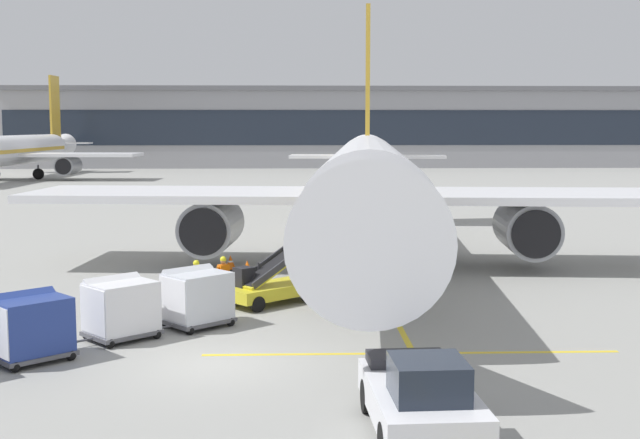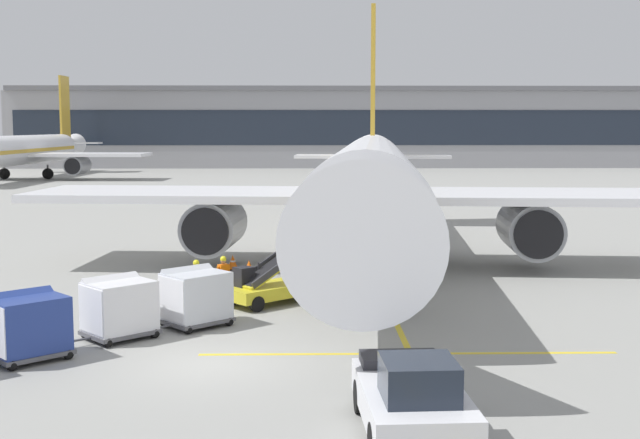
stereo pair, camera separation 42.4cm
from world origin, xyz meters
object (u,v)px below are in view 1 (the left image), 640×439
Objects in this scene: parked_airplane at (368,185)px; pushback_tug at (421,397)px; ground_crew_by_loader at (223,276)px; baggage_cart_third at (30,326)px; baggage_cart_second at (120,307)px; safety_cone_engine_keepout at (230,263)px; belt_loader at (275,279)px; baggage_cart_lead at (197,296)px; safety_cone_wingtip at (247,269)px; ground_crew_by_carts at (197,281)px; distant_airplane at (13,151)px.

pushback_tug is at bearing -92.07° from parked_airplane.
ground_crew_by_loader is (-5.25, 13.21, 0.17)m from pushback_tug.
baggage_cart_third is 8.75m from ground_crew_by_loader.
baggage_cart_second is 1.47× the size of ground_crew_by_loader.
baggage_cart_second is at bearing -101.31° from safety_cone_engine_keepout.
belt_loader reaches higher than baggage_cart_lead.
safety_cone_engine_keepout is (0.29, 10.63, -0.67)m from baggage_cart_lead.
baggage_cart_second is (-8.73, -13.07, -2.78)m from parked_airplane.
belt_loader is at bearing 47.81° from baggage_cart_second.
baggage_cart_lead is at bearing -124.69° from belt_loader.
baggage_cart_second reaches higher than safety_cone_engine_keepout.
pushback_tug is at bearing -30.36° from baggage_cart_third.
baggage_cart_second is 0.57× the size of pushback_tug.
baggage_cart_third is (-4.14, -3.81, 0.00)m from baggage_cart_lead.
parked_airplane is at bearing 8.32° from safety_cone_engine_keepout.
baggage_cart_lead is 9.02m from safety_cone_wingtip.
baggage_cart_third is at bearing -122.54° from ground_crew_by_loader.
baggage_cart_lead is 3.61m from ground_crew_by_loader.
baggage_cart_lead is (-6.59, -11.56, -2.78)m from parked_airplane.
baggage_cart_second is 3.58× the size of safety_cone_wingtip.
safety_cone_wingtip is at bearing -63.55° from safety_cone_engine_keepout.
safety_cone_wingtip is at bearing -154.18° from parked_airplane.
parked_airplane is 58.53× the size of safety_cone_wingtip.
safety_cone_engine_keepout is (4.43, 14.45, -0.67)m from baggage_cart_third.
ground_crew_by_carts is 7.95m from safety_cone_engine_keepout.
safety_cone_engine_keepout is at bearing 116.45° from safety_cone_wingtip.
parked_airplane reaches higher than belt_loader.
parked_airplane reaches higher than ground_crew_by_loader.
pushback_tug is at bearing -68.33° from ground_crew_by_loader.
baggage_cart_third is 0.06× the size of distant_airplane.
safety_cone_wingtip is (3.28, 10.44, -0.65)m from baggage_cart_second.
ground_crew_by_loader is at bearing 111.67° from pushback_tug.
pushback_tug is at bearing -66.57° from distant_airplane.
baggage_cart_second is at bearing -69.46° from distant_airplane.
parked_airplane is 9.32× the size of pushback_tug.
safety_cone_engine_keepout is 0.94× the size of safety_cone_wingtip.
parked_airplane is 23.97× the size of ground_crew_by_loader.
pushback_tug is 2.57× the size of ground_crew_by_carts.
baggage_cart_second is 4.62m from ground_crew_by_carts.
ground_crew_by_loader and ground_crew_by_carts have the same top height.
parked_airplane is at bearing 53.02° from ground_crew_by_loader.
baggage_cart_second reaches higher than pushback_tug.
baggage_cart_second is 12.41m from safety_cone_engine_keepout.
baggage_cart_second reaches higher than ground_crew_by_loader.
ground_crew_by_loader is at bearing -87.73° from safety_cone_engine_keepout.
belt_loader is 1.07× the size of pushback_tug.
belt_loader is 9.91m from baggage_cart_third.
pushback_tug reaches higher than safety_cone_engine_keepout.
ground_crew_by_loader is 1.00× the size of ground_crew_by_carts.
parked_airplane is 16.33× the size of baggage_cart_third.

